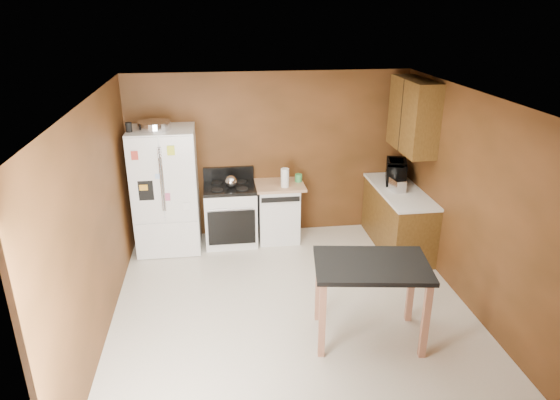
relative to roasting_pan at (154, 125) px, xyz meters
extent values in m
plane|color=beige|center=(1.62, -1.84, -1.86)|extent=(4.50, 4.50, 0.00)
plane|color=white|center=(1.62, -1.84, 0.64)|extent=(4.50, 4.50, 0.00)
plane|color=brown|center=(1.62, 0.41, -0.61)|extent=(4.20, 0.00, 4.20)
plane|color=brown|center=(1.62, -4.09, -0.61)|extent=(4.20, 0.00, 4.20)
plane|color=brown|center=(-0.48, -1.84, -0.61)|extent=(0.00, 4.50, 4.50)
plane|color=brown|center=(3.72, -1.84, -0.61)|extent=(0.00, 4.50, 4.50)
cylinder|color=silver|center=(0.00, 0.00, 0.00)|extent=(0.44, 0.44, 0.11)
cylinder|color=black|center=(-0.32, -0.10, 0.01)|extent=(0.09, 0.09, 0.13)
sphere|color=silver|center=(1.01, 0.03, -0.86)|extent=(0.18, 0.18, 0.18)
cylinder|color=white|center=(1.79, -0.02, -0.83)|extent=(0.13, 0.13, 0.28)
cylinder|color=green|center=(2.03, 0.18, -0.91)|extent=(0.12, 0.12, 0.12)
cube|color=silver|center=(3.35, -0.44, -0.87)|extent=(0.19, 0.26, 0.18)
imported|color=black|center=(3.46, -0.06, -0.81)|extent=(0.50, 0.61, 0.29)
cube|color=white|center=(0.07, 0.04, -0.96)|extent=(0.90, 0.75, 1.80)
cube|color=white|center=(-0.15, -0.35, -0.68)|extent=(0.43, 0.02, 1.20)
cube|color=white|center=(0.30, -0.35, -0.68)|extent=(0.43, 0.02, 1.20)
cube|color=white|center=(0.07, -0.35, -1.58)|extent=(0.88, 0.02, 0.54)
cube|color=black|center=(-0.15, -0.36, -0.81)|extent=(0.20, 0.01, 0.28)
cylinder|color=silver|center=(0.06, -0.38, -0.66)|extent=(0.02, 0.02, 0.90)
cylinder|color=silver|center=(0.09, -0.38, -0.66)|extent=(0.02, 0.02, 0.90)
cube|color=#C1382D|center=(-0.25, -0.37, -0.31)|extent=(0.09, 0.00, 0.12)
cube|color=#D5E530|center=(0.22, -0.37, -0.26)|extent=(0.10, 0.00, 0.13)
cube|color=gold|center=(-0.18, -0.37, -0.76)|extent=(0.11, 0.00, 0.08)
cube|color=#C55784|center=(0.12, -0.37, -0.91)|extent=(0.08, 0.00, 0.11)
cube|color=white|center=(0.37, -0.37, -1.06)|extent=(0.09, 0.00, 0.10)
cube|color=#A8CAFD|center=(0.02, -0.37, -0.61)|extent=(0.07, 0.00, 0.07)
cube|color=white|center=(0.98, 0.09, -1.43)|extent=(0.76, 0.65, 0.85)
cube|color=black|center=(0.98, 0.09, -0.98)|extent=(0.76, 0.65, 0.05)
cube|color=black|center=(0.98, 0.38, -0.86)|extent=(0.76, 0.06, 0.20)
cube|color=black|center=(0.98, -0.25, -1.48)|extent=(0.68, 0.02, 0.52)
cylinder|color=silver|center=(0.98, -0.26, -1.19)|extent=(0.62, 0.02, 0.02)
cylinder|color=black|center=(0.80, 0.25, -0.95)|extent=(0.17, 0.17, 0.02)
cylinder|color=black|center=(1.16, 0.25, -0.95)|extent=(0.17, 0.17, 0.02)
cylinder|color=black|center=(0.80, -0.07, -0.95)|extent=(0.17, 0.17, 0.02)
cylinder|color=black|center=(1.16, -0.07, -0.95)|extent=(0.17, 0.17, 0.02)
cube|color=white|center=(1.70, 0.11, -1.43)|extent=(0.60, 0.60, 0.85)
cube|color=black|center=(1.70, -0.20, -1.10)|extent=(0.56, 0.02, 0.07)
cube|color=tan|center=(1.70, 0.11, -0.99)|extent=(0.78, 0.62, 0.04)
cube|color=brown|center=(3.42, -0.39, -1.43)|extent=(0.60, 1.55, 0.86)
cube|color=white|center=(3.42, -0.39, -0.98)|extent=(0.63, 1.58, 0.04)
cube|color=brown|center=(3.55, -0.29, 0.09)|extent=(0.35, 1.05, 1.00)
cube|color=black|center=(3.37, -0.29, 0.09)|extent=(0.01, 0.01, 1.00)
cube|color=black|center=(2.35, -2.46, -0.97)|extent=(1.28, 0.95, 0.05)
cube|color=#A2694F|center=(1.89, -2.07, -1.43)|extent=(0.08, 0.08, 0.84)
cube|color=#A2694F|center=(2.91, -2.22, -1.43)|extent=(0.08, 0.08, 0.84)
cube|color=#A2694F|center=(1.79, -2.70, -1.43)|extent=(0.08, 0.08, 0.84)
cube|color=#A2694F|center=(2.82, -2.86, -1.43)|extent=(0.08, 0.08, 0.84)
camera|label=1|loc=(0.81, -6.83, 1.56)|focal=32.00mm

